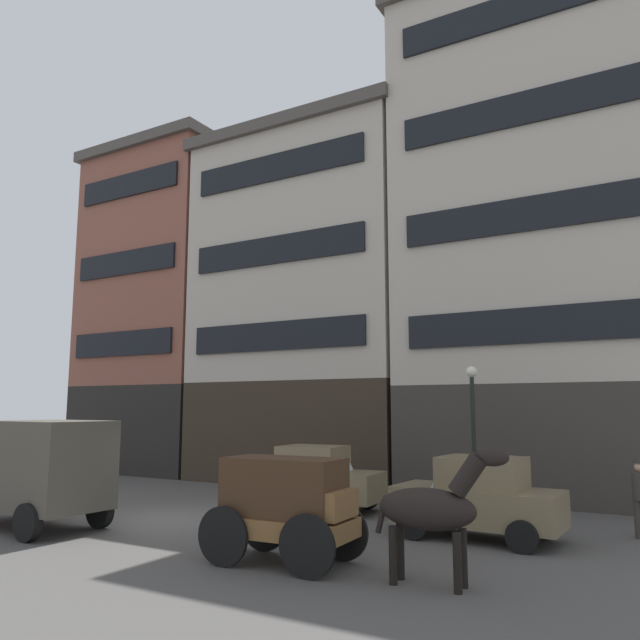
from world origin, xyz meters
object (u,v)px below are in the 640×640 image
at_px(draft_horse, 432,508).
at_px(streetlamp_curbside, 473,417).
at_px(sedan_dark, 478,498).
at_px(cargo_wagon, 286,502).
at_px(delivery_truck_near, 35,469).
at_px(fire_hydrant_curbside, 76,468).
at_px(sedan_light, 317,478).

bearing_deg(draft_horse, streetlamp_curbside, 100.85).
bearing_deg(streetlamp_curbside, draft_horse, -79.15).
bearing_deg(sedan_dark, streetlamp_curbside, 107.30).
distance_m(cargo_wagon, streetlamp_curbside, 7.62).
relative_size(delivery_truck_near, fire_hydrant_curbside, 5.33).
relative_size(draft_horse, sedan_light, 0.62).
bearing_deg(draft_horse, cargo_wagon, -179.95).
bearing_deg(streetlamp_curbside, sedan_light, -157.11).
bearing_deg(delivery_truck_near, streetlamp_curbside, 40.48).
relative_size(sedan_dark, fire_hydrant_curbside, 4.53).
height_order(cargo_wagon, streetlamp_curbside, streetlamp_curbside).
distance_m(sedan_light, fire_hydrant_curbside, 13.07).
bearing_deg(sedan_dark, cargo_wagon, -122.48).
distance_m(cargo_wagon, sedan_light, 6.13).
relative_size(draft_horse, delivery_truck_near, 0.53).
xyz_separation_m(cargo_wagon, sedan_light, (-2.59, 5.55, -0.23)).
bearing_deg(delivery_truck_near, fire_hydrant_curbside, 136.62).
xyz_separation_m(sedan_dark, fire_hydrant_curbside, (-18.07, 3.48, -0.49)).
distance_m(sedan_dark, streetlamp_curbside, 3.85).
bearing_deg(cargo_wagon, sedan_light, 115.01).
bearing_deg(draft_horse, sedan_light, 134.95).
height_order(draft_horse, fire_hydrant_curbside, draft_horse).
distance_m(cargo_wagon, fire_hydrant_curbside, 17.24).
xyz_separation_m(delivery_truck_near, fire_hydrant_curbside, (-8.21, 7.76, -1.00)).
height_order(delivery_truck_near, streetlamp_curbside, streetlamp_curbside).
relative_size(draft_horse, fire_hydrant_curbside, 2.83).
xyz_separation_m(delivery_truck_near, sedan_light, (4.70, 5.80, -0.51)).
distance_m(sedan_dark, fire_hydrant_curbside, 18.41).
relative_size(cargo_wagon, sedan_dark, 0.79).
xyz_separation_m(draft_horse, streetlamp_curbside, (-1.40, 7.30, 1.40)).
height_order(sedan_dark, streetlamp_curbside, streetlamp_curbside).
bearing_deg(streetlamp_curbside, delivery_truck_near, -139.52).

